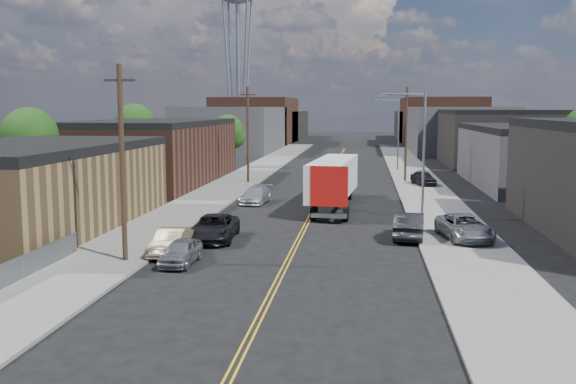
% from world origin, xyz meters
% --- Properties ---
extents(ground, '(260.00, 260.00, 0.00)m').
position_xyz_m(ground, '(0.00, 60.00, 0.00)').
color(ground, black).
rests_on(ground, ground).
extents(centerline, '(0.32, 120.00, 0.01)m').
position_xyz_m(centerline, '(0.00, 45.00, 0.01)').
color(centerline, gold).
rests_on(centerline, ground).
extents(sidewalk_left, '(5.00, 140.00, 0.15)m').
position_xyz_m(sidewalk_left, '(-9.50, 45.00, 0.07)').
color(sidewalk_left, slate).
rests_on(sidewalk_left, ground).
extents(sidewalk_right, '(5.00, 140.00, 0.15)m').
position_xyz_m(sidewalk_right, '(9.50, 45.00, 0.07)').
color(sidewalk_right, slate).
rests_on(sidewalk_right, ground).
extents(warehouse_tan, '(12.00, 22.00, 5.60)m').
position_xyz_m(warehouse_tan, '(-18.00, 18.00, 2.80)').
color(warehouse_tan, brown).
rests_on(warehouse_tan, ground).
extents(warehouse_brown, '(12.00, 26.00, 6.60)m').
position_xyz_m(warehouse_brown, '(-18.00, 44.00, 3.30)').
color(warehouse_brown, '#45271B').
rests_on(warehouse_brown, ground).
extents(industrial_right_b, '(14.00, 24.00, 6.10)m').
position_xyz_m(industrial_right_b, '(22.00, 46.00, 3.05)').
color(industrial_right_b, '#343436').
rests_on(industrial_right_b, ground).
extents(industrial_right_c, '(14.00, 22.00, 7.60)m').
position_xyz_m(industrial_right_c, '(22.00, 72.00, 3.80)').
color(industrial_right_c, black).
rests_on(industrial_right_c, ground).
extents(skyline_left_a, '(16.00, 30.00, 8.00)m').
position_xyz_m(skyline_left_a, '(-20.00, 95.00, 4.00)').
color(skyline_left_a, '#343436').
rests_on(skyline_left_a, ground).
extents(skyline_right_a, '(16.00, 30.00, 8.00)m').
position_xyz_m(skyline_right_a, '(20.00, 95.00, 4.00)').
color(skyline_right_a, '#343436').
rests_on(skyline_right_a, ground).
extents(skyline_left_b, '(16.00, 26.00, 10.00)m').
position_xyz_m(skyline_left_b, '(-20.00, 120.00, 5.00)').
color(skyline_left_b, '#45271B').
rests_on(skyline_left_b, ground).
extents(skyline_right_b, '(16.00, 26.00, 10.00)m').
position_xyz_m(skyline_right_b, '(20.00, 120.00, 5.00)').
color(skyline_right_b, '#45271B').
rests_on(skyline_right_b, ground).
extents(skyline_left_c, '(16.00, 40.00, 7.00)m').
position_xyz_m(skyline_left_c, '(-20.00, 140.00, 3.50)').
color(skyline_left_c, black).
rests_on(skyline_left_c, ground).
extents(skyline_right_c, '(16.00, 40.00, 7.00)m').
position_xyz_m(skyline_right_c, '(20.00, 140.00, 3.50)').
color(skyline_right_c, black).
rests_on(skyline_right_c, ground).
extents(streetlight_near, '(3.39, 0.25, 9.00)m').
position_xyz_m(streetlight_near, '(7.60, 25.00, 5.33)').
color(streetlight_near, gray).
rests_on(streetlight_near, ground).
extents(streetlight_far, '(3.39, 0.25, 9.00)m').
position_xyz_m(streetlight_far, '(7.60, 60.00, 5.33)').
color(streetlight_far, gray).
rests_on(streetlight_far, ground).
extents(utility_pole_left_near, '(1.60, 0.26, 10.00)m').
position_xyz_m(utility_pole_left_near, '(-8.20, 10.00, 5.14)').
color(utility_pole_left_near, black).
rests_on(utility_pole_left_near, ground).
extents(utility_pole_left_far, '(1.60, 0.26, 10.00)m').
position_xyz_m(utility_pole_left_far, '(-8.20, 45.00, 5.14)').
color(utility_pole_left_far, black).
rests_on(utility_pole_left_far, ground).
extents(utility_pole_right, '(1.60, 0.26, 10.00)m').
position_xyz_m(utility_pole_right, '(8.20, 48.00, 5.14)').
color(utility_pole_right, black).
rests_on(utility_pole_right, ground).
extents(tree_left_near, '(4.85, 4.76, 7.91)m').
position_xyz_m(tree_left_near, '(-23.94, 30.00, 5.18)').
color(tree_left_near, black).
rests_on(tree_left_near, ground).
extents(tree_left_mid, '(5.10, 5.04, 8.37)m').
position_xyz_m(tree_left_mid, '(-23.94, 55.00, 5.48)').
color(tree_left_mid, black).
rests_on(tree_left_mid, ground).
extents(tree_left_far, '(4.35, 4.20, 6.97)m').
position_xyz_m(tree_left_far, '(-13.94, 62.00, 4.57)').
color(tree_left_far, black).
rests_on(tree_left_far, ground).
extents(semi_truck, '(3.57, 15.24, 3.94)m').
position_xyz_m(semi_truck, '(1.50, 29.81, 2.24)').
color(semi_truck, silver).
rests_on(semi_truck, ground).
extents(car_left_a, '(1.61, 3.79, 1.28)m').
position_xyz_m(car_left_a, '(-5.28, 10.00, 0.64)').
color(car_left_a, gray).
rests_on(car_left_a, ground).
extents(car_left_b, '(1.50, 4.22, 1.39)m').
position_xyz_m(car_left_b, '(-6.40, 12.01, 0.69)').
color(car_left_b, '#8A7D5A').
rests_on(car_left_b, ground).
extents(car_left_c, '(2.80, 5.56, 1.51)m').
position_xyz_m(car_left_c, '(-5.00, 16.00, 0.75)').
color(car_left_c, black).
rests_on(car_left_c, ground).
extents(car_left_d, '(2.46, 4.93, 1.38)m').
position_xyz_m(car_left_d, '(-5.00, 31.11, 0.69)').
color(car_left_d, '#B6B9BB').
rests_on(car_left_d, ground).
extents(car_right_oncoming, '(2.19, 5.05, 1.62)m').
position_xyz_m(car_right_oncoming, '(6.60, 17.83, 0.81)').
color(car_right_oncoming, black).
rests_on(car_right_oncoming, ground).
extents(car_right_lot_a, '(3.23, 5.56, 1.46)m').
position_xyz_m(car_right_lot_a, '(9.79, 17.37, 0.88)').
color(car_right_lot_a, gray).
rests_on(car_right_lot_a, sidewalk_right).
extents(car_right_lot_c, '(2.66, 4.44, 1.42)m').
position_xyz_m(car_right_lot_c, '(9.79, 44.55, 0.86)').
color(car_right_lot_c, black).
rests_on(car_right_lot_c, sidewalk_right).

